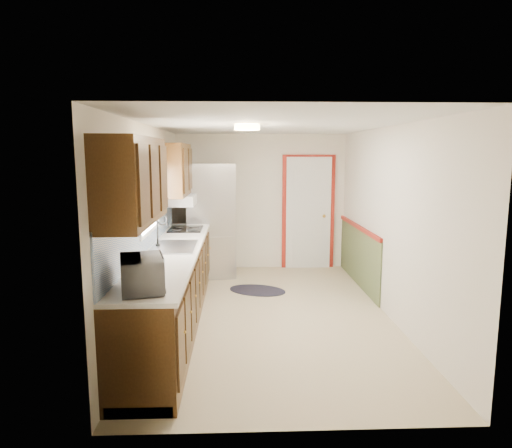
{
  "coord_description": "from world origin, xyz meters",
  "views": [
    {
      "loc": [
        -0.41,
        -5.62,
        2.06
      ],
      "look_at": [
        -0.18,
        0.24,
        1.15
      ],
      "focal_mm": 32.0,
      "sensor_mm": 36.0,
      "label": 1
    }
  ],
  "objects": [
    {
      "name": "microwave",
      "position": [
        -1.2,
        -1.95,
        1.11
      ],
      "size": [
        0.4,
        0.56,
        0.34
      ],
      "primitive_type": "imported",
      "rotation": [
        0.0,
        0.0,
        1.82
      ],
      "color": "white",
      "rests_on": "kitchen_run"
    },
    {
      "name": "refrigerator",
      "position": [
        -0.87,
        2.02,
        0.95
      ],
      "size": [
        0.86,
        0.83,
        1.9
      ],
      "rotation": [
        0.0,
        0.0,
        0.1
      ],
      "color": "#B7B7BC",
      "rests_on": "ground"
    },
    {
      "name": "ceiling_fixture",
      "position": [
        -0.3,
        -0.2,
        2.36
      ],
      "size": [
        0.3,
        0.3,
        0.06
      ],
      "primitive_type": "cylinder",
      "color": "#FFD88C",
      "rests_on": "room_shell"
    },
    {
      "name": "rug",
      "position": [
        -0.13,
        1.05,
        0.01
      ],
      "size": [
        1.02,
        0.85,
        0.01
      ],
      "primitive_type": "ellipsoid",
      "rotation": [
        0.0,
        0.0,
        -0.38
      ],
      "color": "black",
      "rests_on": "ground"
    },
    {
      "name": "room_shell",
      "position": [
        0.0,
        0.0,
        1.2
      ],
      "size": [
        3.2,
        5.2,
        2.52
      ],
      "color": "tan",
      "rests_on": "ground"
    },
    {
      "name": "cooktop",
      "position": [
        -1.19,
        1.09,
        0.95
      ],
      "size": [
        0.48,
        0.58,
        0.02
      ],
      "primitive_type": "cube",
      "color": "black",
      "rests_on": "kitchen_run"
    },
    {
      "name": "kitchen_run",
      "position": [
        -1.24,
        -0.29,
        0.81
      ],
      "size": [
        0.63,
        4.0,
        2.2
      ],
      "color": "#351F0C",
      "rests_on": "ground"
    },
    {
      "name": "back_wall_trim",
      "position": [
        0.99,
        2.21,
        0.89
      ],
      "size": [
        1.12,
        2.3,
        2.08
      ],
      "color": "maroon",
      "rests_on": "ground"
    }
  ]
}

